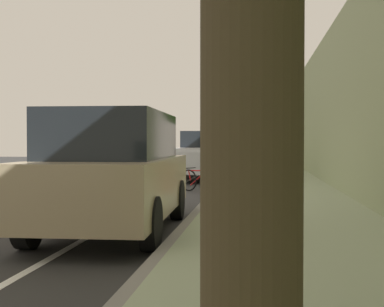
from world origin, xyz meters
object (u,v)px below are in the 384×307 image
Objects in this scene: parked_pickup_silver_mid at (201,157)px; cyclist_with_backpack at (208,159)px; bicycle_at_curb at (202,180)px; street_tree_far_end at (257,109)px; fire_hydrant at (228,178)px; parked_sedan_grey_far at (214,156)px; parked_suv_tan_second at (114,171)px.

parked_pickup_silver_mid is 5.87m from cyclist_with_backpack.
bicycle_at_curb is 15.03m from street_tree_far_end.
parked_sedan_grey_far is at bearing 96.14° from fire_hydrant.
fire_hydrant is (1.60, -14.87, -0.17)m from parked_sedan_grey_far.
parked_sedan_grey_far is 13.39m from cyclist_with_backpack.
fire_hydrant is at bearing -92.47° from street_tree_far_end.
fire_hydrant is (0.89, -1.97, 0.22)m from bicycle_at_curb.
parked_suv_tan_second is 12.17m from parked_pickup_silver_mid.
bicycle_at_curb is 0.83m from cyclist_with_backpack.
street_tree_far_end is 5.11× the size of fire_hydrant.
street_tree_far_end is at bearing 36.82° from parked_sedan_grey_far.
cyclist_with_backpack is at bearing 113.89° from fire_hydrant.
street_tree_far_end is at bearing 84.75° from cyclist_with_backpack.
parked_pickup_silver_mid is 7.56m from parked_sedan_grey_far.
parked_suv_tan_second is at bearing -108.46° from fire_hydrant.
street_tree_far_end reaches higher than parked_sedan_grey_far.
street_tree_far_end reaches higher than cyclist_with_backpack.
fire_hydrant is at bearing -66.11° from cyclist_with_backpack.
bicycle_at_curb is 1.72× the size of fire_hydrant.
bicycle_at_curb is 0.86× the size of cyclist_with_backpack.
bicycle_at_curb is at bearing -96.28° from street_tree_far_end.
parked_pickup_silver_mid is 5.41m from bicycle_at_curb.
bicycle_at_curb is (0.71, -12.90, -0.39)m from parked_sedan_grey_far.
parked_pickup_silver_mid is 3.18× the size of cyclist_with_backpack.
street_tree_far_end is at bearing 87.53° from fire_hydrant.
street_tree_far_end is (2.32, 1.73, 2.63)m from parked_sedan_grey_far.
parked_sedan_grey_far reaches higher than bicycle_at_curb.
parked_sedan_grey_far is 1.03× the size of street_tree_far_end.
parked_suv_tan_second is 0.89× the size of parked_pickup_silver_mid.
cyclist_with_backpack is at bearing -86.02° from parked_sedan_grey_far.
parked_pickup_silver_mid is at bearing -89.29° from parked_sedan_grey_far.
parked_pickup_silver_mid is 6.35× the size of fire_hydrant.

